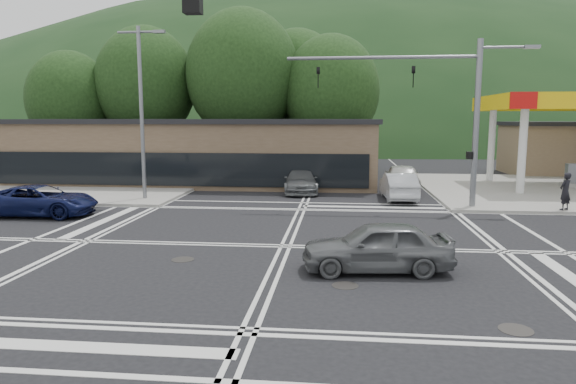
# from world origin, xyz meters

# --- Properties ---
(ground) EXTENTS (120.00, 120.00, 0.00)m
(ground) POSITION_xyz_m (0.00, 0.00, 0.00)
(ground) COLOR black
(ground) RESTS_ON ground
(sidewalk_ne) EXTENTS (16.00, 16.00, 0.15)m
(sidewalk_ne) POSITION_xyz_m (15.00, 15.00, 0.07)
(sidewalk_ne) COLOR gray
(sidewalk_ne) RESTS_ON ground
(sidewalk_nw) EXTENTS (16.00, 16.00, 0.15)m
(sidewalk_nw) POSITION_xyz_m (-15.00, 15.00, 0.07)
(sidewalk_nw) COLOR gray
(sidewalk_nw) RESTS_ON ground
(convenience_store) EXTENTS (10.00, 6.00, 3.80)m
(convenience_store) POSITION_xyz_m (20.00, 25.00, 1.90)
(convenience_store) COLOR #846B4F
(convenience_store) RESTS_ON ground
(commercial_row) EXTENTS (24.00, 8.00, 4.00)m
(commercial_row) POSITION_xyz_m (-8.00, 17.00, 2.00)
(commercial_row) COLOR brown
(commercial_row) RESTS_ON ground
(hill_north) EXTENTS (252.00, 126.00, 140.00)m
(hill_north) POSITION_xyz_m (0.00, 90.00, 0.00)
(hill_north) COLOR #193417
(hill_north) RESTS_ON ground
(tree_n_a) EXTENTS (8.00, 8.00, 11.75)m
(tree_n_a) POSITION_xyz_m (-14.00, 24.00, 7.14)
(tree_n_a) COLOR #382619
(tree_n_a) RESTS_ON ground
(tree_n_b) EXTENTS (9.00, 9.00, 12.98)m
(tree_n_b) POSITION_xyz_m (-6.00, 24.00, 7.79)
(tree_n_b) COLOR #382619
(tree_n_b) RESTS_ON ground
(tree_n_c) EXTENTS (7.60, 7.60, 10.87)m
(tree_n_c) POSITION_xyz_m (1.00, 24.00, 6.49)
(tree_n_c) COLOR #382619
(tree_n_c) RESTS_ON ground
(tree_n_d) EXTENTS (6.80, 6.80, 9.76)m
(tree_n_d) POSITION_xyz_m (-20.00, 23.00, 5.84)
(tree_n_d) COLOR #382619
(tree_n_d) RESTS_ON ground
(tree_n_e) EXTENTS (8.40, 8.40, 11.98)m
(tree_n_e) POSITION_xyz_m (-2.00, 28.00, 7.14)
(tree_n_e) COLOR #382619
(tree_n_e) RESTS_ON ground
(streetlight_nw) EXTENTS (2.50, 0.25, 9.00)m
(streetlight_nw) POSITION_xyz_m (-8.44, 9.00, 5.05)
(streetlight_nw) COLOR slate
(streetlight_nw) RESTS_ON ground
(signal_mast_ne) EXTENTS (11.65, 0.30, 8.00)m
(signal_mast_ne) POSITION_xyz_m (6.95, 8.20, 5.07)
(signal_mast_ne) COLOR slate
(signal_mast_ne) RESTS_ON ground
(car_blue_west) EXTENTS (5.05, 2.46, 1.38)m
(car_blue_west) POSITION_xyz_m (-11.57, 4.43, 0.69)
(car_blue_west) COLOR #0E143F
(car_blue_west) RESTS_ON ground
(car_grey_center) EXTENTS (4.40, 2.10, 1.45)m
(car_grey_center) POSITION_xyz_m (2.90, -2.59, 0.73)
(car_grey_center) COLOR #5C5F61
(car_grey_center) RESTS_ON ground
(car_queue_a) EXTENTS (1.74, 4.48, 1.45)m
(car_queue_a) POSITION_xyz_m (4.97, 10.86, 0.73)
(car_queue_a) COLOR #B1B4B9
(car_queue_a) RESTS_ON ground
(car_queue_b) EXTENTS (2.24, 5.06, 1.69)m
(car_queue_b) POSITION_xyz_m (5.50, 14.00, 0.85)
(car_queue_b) COLOR #BCBCB7
(car_queue_b) RESTS_ON ground
(car_northbound) EXTENTS (2.37, 4.90, 1.37)m
(car_northbound) POSITION_xyz_m (-0.50, 13.02, 0.69)
(car_northbound) COLOR slate
(car_northbound) RESTS_ON ground
(pedestrian) EXTENTS (0.76, 0.71, 1.74)m
(pedestrian) POSITION_xyz_m (12.15, 7.50, 1.02)
(pedestrian) COLOR black
(pedestrian) RESTS_ON sidewalk_ne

